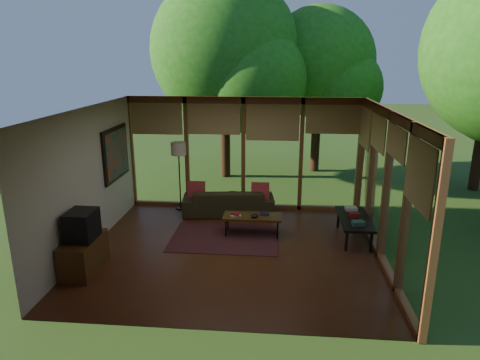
# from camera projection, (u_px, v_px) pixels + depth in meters

# --- Properties ---
(floor) EXTENTS (5.50, 5.50, 0.00)m
(floor) POSITION_uv_depth(u_px,v_px,m) (233.00, 251.00, 8.21)
(floor) COLOR #592917
(floor) RESTS_ON ground
(ceiling) EXTENTS (5.50, 5.50, 0.00)m
(ceiling) POSITION_uv_depth(u_px,v_px,m) (232.00, 109.00, 7.47)
(ceiling) COLOR silver
(ceiling) RESTS_ON ground
(wall_left) EXTENTS (0.04, 5.00, 2.70)m
(wall_left) POSITION_uv_depth(u_px,v_px,m) (88.00, 180.00, 8.08)
(wall_left) COLOR silver
(wall_left) RESTS_ON ground
(wall_front) EXTENTS (5.50, 0.04, 2.70)m
(wall_front) POSITION_uv_depth(u_px,v_px,m) (211.00, 239.00, 5.45)
(wall_front) COLOR silver
(wall_front) RESTS_ON ground
(window_wall_back) EXTENTS (5.50, 0.12, 2.70)m
(window_wall_back) POSITION_uv_depth(u_px,v_px,m) (243.00, 154.00, 10.23)
(window_wall_back) COLOR brown
(window_wall_back) RESTS_ON ground
(window_wall_right) EXTENTS (0.12, 5.00, 2.70)m
(window_wall_right) POSITION_uv_depth(u_px,v_px,m) (386.00, 187.00, 7.60)
(window_wall_right) COLOR brown
(window_wall_right) RESTS_ON ground
(exterior_lawn) EXTENTS (40.00, 40.00, 0.00)m
(exterior_lawn) POSITION_uv_depth(u_px,v_px,m) (480.00, 162.00, 15.19)
(exterior_lawn) COLOR #31541F
(exterior_lawn) RESTS_ON ground
(tree_nw) EXTENTS (4.31, 4.31, 5.91)m
(tree_nw) POSITION_uv_depth(u_px,v_px,m) (225.00, 51.00, 12.42)
(tree_nw) COLOR #341C13
(tree_nw) RESTS_ON ground
(tree_ne) EXTENTS (3.40, 3.40, 5.12)m
(tree_ne) POSITION_uv_depth(u_px,v_px,m) (319.00, 63.00, 13.18)
(tree_ne) COLOR #341C13
(tree_ne) RESTS_ON ground
(rug) EXTENTS (2.19, 1.55, 0.01)m
(rug) POSITION_uv_depth(u_px,v_px,m) (225.00, 238.00, 8.78)
(rug) COLOR maroon
(rug) RESTS_ON floor
(sofa) EXTENTS (2.19, 1.06, 0.62)m
(sofa) POSITION_uv_depth(u_px,v_px,m) (228.00, 201.00, 10.07)
(sofa) COLOR #362F1B
(sofa) RESTS_ON floor
(pillow_left) EXTENTS (0.40, 0.21, 0.42)m
(pillow_left) POSITION_uv_depth(u_px,v_px,m) (196.00, 190.00, 10.01)
(pillow_left) COLOR maroon
(pillow_left) RESTS_ON sofa
(pillow_right) EXTENTS (0.41, 0.22, 0.43)m
(pillow_right) POSITION_uv_depth(u_px,v_px,m) (260.00, 192.00, 9.88)
(pillow_right) COLOR maroon
(pillow_right) RESTS_ON sofa
(ct_book_lower) EXTENTS (0.26, 0.23, 0.03)m
(ct_book_lower) POSITION_uv_depth(u_px,v_px,m) (235.00, 215.00, 8.81)
(ct_book_lower) COLOR beige
(ct_book_lower) RESTS_ON coffee_table
(ct_book_upper) EXTENTS (0.21, 0.18, 0.03)m
(ct_book_upper) POSITION_uv_depth(u_px,v_px,m) (235.00, 214.00, 8.81)
(ct_book_upper) COLOR maroon
(ct_book_upper) RESTS_ON coffee_table
(ct_book_side) EXTENTS (0.20, 0.15, 0.03)m
(ct_book_side) POSITION_uv_depth(u_px,v_px,m) (265.00, 214.00, 8.89)
(ct_book_side) COLOR black
(ct_book_side) RESTS_ON coffee_table
(ct_bowl) EXTENTS (0.16, 0.16, 0.07)m
(ct_bowl) POSITION_uv_depth(u_px,v_px,m) (254.00, 216.00, 8.73)
(ct_bowl) COLOR black
(ct_bowl) RESTS_ON coffee_table
(media_cabinet) EXTENTS (0.50, 1.00, 0.60)m
(media_cabinet) POSITION_uv_depth(u_px,v_px,m) (84.00, 255.00, 7.36)
(media_cabinet) COLOR #573517
(media_cabinet) RESTS_ON floor
(television) EXTENTS (0.45, 0.55, 0.50)m
(television) POSITION_uv_depth(u_px,v_px,m) (82.00, 225.00, 7.21)
(television) COLOR black
(television) RESTS_ON media_cabinet
(console_book_a) EXTENTS (0.26, 0.21, 0.08)m
(console_book_a) POSITION_uv_depth(u_px,v_px,m) (358.00, 223.00, 8.24)
(console_book_a) COLOR #2F5349
(console_book_a) RESTS_ON side_console
(console_book_b) EXTENTS (0.22, 0.17, 0.09)m
(console_book_b) POSITION_uv_depth(u_px,v_px,m) (354.00, 215.00, 8.67)
(console_book_b) COLOR maroon
(console_book_b) RESTS_ON side_console
(console_book_c) EXTENTS (0.26, 0.21, 0.07)m
(console_book_c) POSITION_uv_depth(u_px,v_px,m) (351.00, 209.00, 9.06)
(console_book_c) COLOR beige
(console_book_c) RESTS_ON side_console
(floor_lamp) EXTENTS (0.36, 0.36, 1.65)m
(floor_lamp) POSITION_uv_depth(u_px,v_px,m) (179.00, 153.00, 10.12)
(floor_lamp) COLOR black
(floor_lamp) RESTS_ON floor
(coffee_table) EXTENTS (1.20, 0.50, 0.43)m
(coffee_table) POSITION_uv_depth(u_px,v_px,m) (252.00, 217.00, 8.85)
(coffee_table) COLOR #573517
(coffee_table) RESTS_ON floor
(side_console) EXTENTS (0.60, 1.40, 0.46)m
(side_console) POSITION_uv_depth(u_px,v_px,m) (354.00, 220.00, 8.65)
(side_console) COLOR black
(side_console) RESTS_ON floor
(wall_painting) EXTENTS (0.06, 1.35, 1.15)m
(wall_painting) POSITION_uv_depth(u_px,v_px,m) (116.00, 153.00, 9.36)
(wall_painting) COLOR black
(wall_painting) RESTS_ON wall_left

